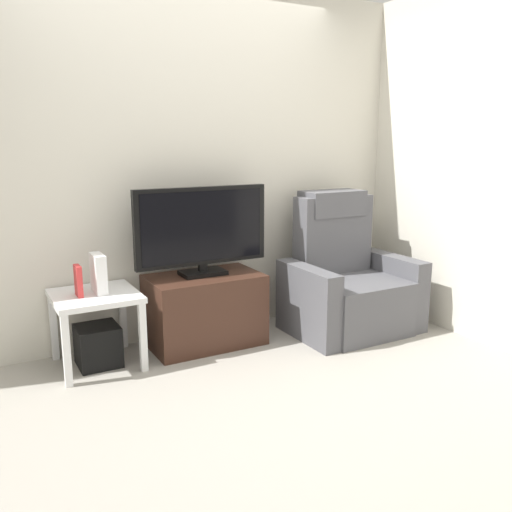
{
  "coord_description": "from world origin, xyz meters",
  "views": [
    {
      "loc": [
        -1.46,
        -2.68,
        1.49
      ],
      "look_at": [
        0.29,
        0.5,
        0.7
      ],
      "focal_mm": 38.05,
      "sensor_mm": 36.0,
      "label": 1
    }
  ],
  "objects": [
    {
      "name": "ground_plane",
      "position": [
        0.0,
        0.0,
        0.0
      ],
      "size": [
        6.4,
        6.4,
        0.0
      ],
      "primitive_type": "plane",
      "color": "#9E998E"
    },
    {
      "name": "wall_back",
      "position": [
        0.0,
        1.13,
        1.3
      ],
      "size": [
        6.4,
        0.06,
        2.6
      ],
      "primitive_type": "cube",
      "color": "beige",
      "rests_on": "ground"
    },
    {
      "name": "wall_side",
      "position": [
        1.88,
        0.0,
        1.3
      ],
      "size": [
        0.06,
        4.48,
        2.6
      ],
      "primitive_type": "cube",
      "color": "beige",
      "rests_on": "ground"
    },
    {
      "name": "tv_stand",
      "position": [
        0.04,
        0.82,
        0.26
      ],
      "size": [
        0.81,
        0.49,
        0.52
      ],
      "color": "#3D2319",
      "rests_on": "ground"
    },
    {
      "name": "television",
      "position": [
        0.04,
        0.84,
        0.86
      ],
      "size": [
        0.99,
        0.2,
        0.64
      ],
      "color": "black",
      "rests_on": "tv_stand"
    },
    {
      "name": "recliner_armchair",
      "position": [
        1.17,
        0.6,
        0.37
      ],
      "size": [
        0.98,
        0.78,
        1.08
      ],
      "rotation": [
        0.0,
        0.0,
        -0.16
      ],
      "color": "#515156",
      "rests_on": "ground"
    },
    {
      "name": "side_table",
      "position": [
        -0.74,
        0.82,
        0.42
      ],
      "size": [
        0.54,
        0.54,
        0.5
      ],
      "color": "white",
      "rests_on": "ground"
    },
    {
      "name": "subwoofer_box",
      "position": [
        -0.74,
        0.82,
        0.14
      ],
      "size": [
        0.27,
        0.27,
        0.27
      ],
      "primitive_type": "cube",
      "color": "black",
      "rests_on": "ground"
    },
    {
      "name": "book_upright",
      "position": [
        -0.84,
        0.8,
        0.6
      ],
      "size": [
        0.03,
        0.11,
        0.2
      ],
      "primitive_type": "cube",
      "color": "red",
      "rests_on": "side_table"
    },
    {
      "name": "game_console",
      "position": [
        -0.7,
        0.83,
        0.63
      ],
      "size": [
        0.07,
        0.2,
        0.26
      ],
      "primitive_type": "cube",
      "color": "white",
      "rests_on": "side_table"
    }
  ]
}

